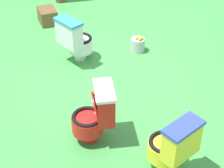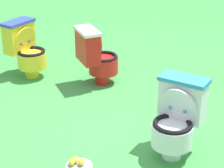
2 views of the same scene
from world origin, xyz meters
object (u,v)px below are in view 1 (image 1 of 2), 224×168
at_px(toilet_yellow, 172,146).
at_px(lemon_bucket, 138,45).
at_px(toilet_red, 95,114).
at_px(small_crate, 48,16).
at_px(toilet_white, 75,39).

relative_size(toilet_yellow, lemon_bucket, 2.63).
distance_m(toilet_red, lemon_bucket, 2.08).
height_order(toilet_yellow, small_crate, toilet_yellow).
bearing_deg(toilet_white, small_crate, 162.07).
height_order(toilet_white, small_crate, toilet_white).
xyz_separation_m(toilet_yellow, lemon_bucket, (-2.28, -0.96, -0.26)).
xyz_separation_m(toilet_white, lemon_bucket, (-0.56, 0.82, -0.26)).
height_order(toilet_red, small_crate, toilet_red).
bearing_deg(toilet_red, toilet_yellow, -128.89).
height_order(small_crate, lemon_bucket, lemon_bucket).
xyz_separation_m(toilet_red, toilet_yellow, (0.22, 0.93, 0.00)).
distance_m(toilet_red, toilet_white, 1.74).
bearing_deg(toilet_white, toilet_red, -31.87).
bearing_deg(small_crate, toilet_red, 35.88).
bearing_deg(toilet_red, toilet_white, 3.92).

